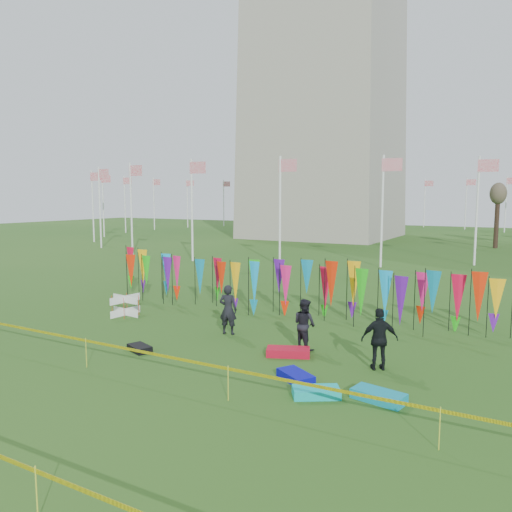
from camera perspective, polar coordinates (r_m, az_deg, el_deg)
The scene contains 13 objects.
ground at distance 16.02m, azimuth -9.51°, elevation -11.68°, with size 160.00×160.00×0.00m, color #214D15.
flagpole_ring at distance 64.29m, azimuth 7.77°, elevation 5.76°, with size 57.40×56.16×8.00m.
banner_row at distance 21.34m, azimuth 2.97°, elevation -2.94°, with size 18.64×0.64×2.33m.
caution_tape_near at distance 14.67m, azimuth -14.63°, elevation -10.35°, with size 26.00×0.02×0.90m.
box_kite at distance 22.05m, azimuth -14.70°, elevation -5.49°, with size 0.80×0.80×0.89m.
person_left at distance 18.47m, azimuth -3.21°, elevation -6.13°, with size 0.67×0.49×1.85m, color black.
person_mid at distance 16.74m, azimuth 5.57°, elevation -7.76°, with size 0.83×0.51×1.71m, color black.
person_right at distance 15.19m, azimuth 13.94°, elevation -9.20°, with size 1.07×0.61×1.83m, color black.
kite_bag_turquoise at distance 13.19m, azimuth 6.89°, elevation -15.20°, with size 1.18×0.59×0.24m, color #0CC0C0.
kite_bag_blue at distance 14.20m, azimuth 4.55°, elevation -13.55°, with size 1.12×0.58×0.23m, color #0A0CB0.
kite_bag_red at distance 16.23m, azimuth 3.70°, elevation -10.89°, with size 1.37×0.63×0.25m, color red.
kite_bag_black at distance 17.09m, azimuth -13.16°, elevation -10.22°, with size 0.87×0.50×0.20m, color black.
kite_bag_teal at distance 13.22m, azimuth 13.84°, elevation -15.27°, with size 1.29×0.62×0.25m, color #0C95B0.
Camera 1 is at (9.58, -11.80, 5.04)m, focal length 35.00 mm.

